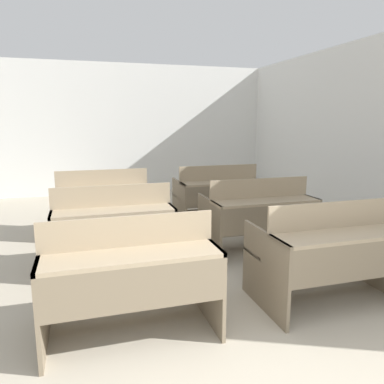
{
  "coord_description": "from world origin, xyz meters",
  "views": [
    {
      "loc": [
        -0.96,
        -0.86,
        1.56
      ],
      "look_at": [
        0.28,
        3.25,
        0.74
      ],
      "focal_mm": 35.0,
      "sensor_mm": 36.0,
      "label": 1
    }
  ],
  "objects_px": {
    "bench_second_right": "(259,214)",
    "bench_second_left": "(113,225)",
    "bench_third_left": "(103,201)",
    "bench_third_right": "(218,193)",
    "bench_front_right": "(331,251)",
    "bench_front_left": "(130,274)"
  },
  "relations": [
    {
      "from": "bench_second_right",
      "to": "bench_second_left",
      "type": "bearing_deg",
      "value": 179.19
    },
    {
      "from": "bench_front_left",
      "to": "bench_front_right",
      "type": "distance_m",
      "value": 1.72
    },
    {
      "from": "bench_front_left",
      "to": "bench_third_left",
      "type": "distance_m",
      "value": 2.66
    },
    {
      "from": "bench_front_left",
      "to": "bench_third_left",
      "type": "height_order",
      "value": "same"
    },
    {
      "from": "bench_second_right",
      "to": "bench_third_right",
      "type": "height_order",
      "value": "same"
    },
    {
      "from": "bench_front_right",
      "to": "bench_second_right",
      "type": "relative_size",
      "value": 1.0
    },
    {
      "from": "bench_second_left",
      "to": "bench_second_right",
      "type": "height_order",
      "value": "same"
    },
    {
      "from": "bench_front_right",
      "to": "bench_second_left",
      "type": "height_order",
      "value": "same"
    },
    {
      "from": "bench_third_left",
      "to": "bench_third_right",
      "type": "distance_m",
      "value": 1.72
    },
    {
      "from": "bench_third_left",
      "to": "bench_second_left",
      "type": "bearing_deg",
      "value": -89.1
    },
    {
      "from": "bench_second_left",
      "to": "bench_third_left",
      "type": "bearing_deg",
      "value": 90.9
    },
    {
      "from": "bench_front_right",
      "to": "bench_third_right",
      "type": "distance_m",
      "value": 2.7
    },
    {
      "from": "bench_front_right",
      "to": "bench_third_left",
      "type": "relative_size",
      "value": 1.0
    },
    {
      "from": "bench_front_left",
      "to": "bench_second_right",
      "type": "relative_size",
      "value": 1.0
    },
    {
      "from": "bench_second_left",
      "to": "bench_third_left",
      "type": "relative_size",
      "value": 1.0
    },
    {
      "from": "bench_second_left",
      "to": "bench_front_left",
      "type": "bearing_deg",
      "value": -89.89
    },
    {
      "from": "bench_front_left",
      "to": "bench_third_right",
      "type": "xyz_separation_m",
      "value": [
        1.7,
        2.68,
        0.0
      ]
    },
    {
      "from": "bench_second_left",
      "to": "bench_second_right",
      "type": "relative_size",
      "value": 1.0
    },
    {
      "from": "bench_front_right",
      "to": "bench_third_left",
      "type": "height_order",
      "value": "same"
    },
    {
      "from": "bench_front_left",
      "to": "bench_front_right",
      "type": "height_order",
      "value": "same"
    },
    {
      "from": "bench_front_right",
      "to": "bench_second_right",
      "type": "height_order",
      "value": "same"
    },
    {
      "from": "bench_front_right",
      "to": "bench_third_right",
      "type": "relative_size",
      "value": 1.0
    }
  ]
}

